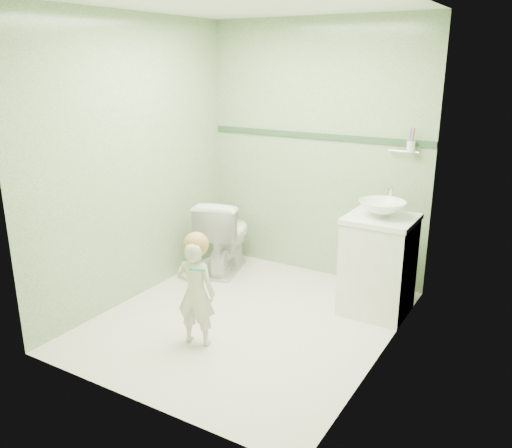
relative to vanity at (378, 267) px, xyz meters
The scene contains 12 objects.
ground 1.16m from the vanity, 140.19° to the right, with size 2.50×2.50×0.00m, color silver.
room_shell 1.35m from the vanity, 140.19° to the right, with size 2.50×2.54×2.40m.
trim_stripe 1.38m from the vanity, 147.36° to the left, with size 2.20×0.02×0.05m, color #304D34.
vanity is the anchor object (origin of this frame).
counter 0.41m from the vanity, ahead, with size 0.54×0.52×0.04m, color white.
basin 0.49m from the vanity, ahead, with size 0.37×0.37×0.13m, color white.
faucet 0.60m from the vanity, 90.00° to the left, with size 0.03×0.13×0.18m.
cup_holder 1.05m from the vanity, 83.73° to the left, with size 0.26×0.07×0.21m.
toilet 1.58m from the vanity, behind, with size 0.42×0.74×0.75m, color white.
toddler 1.53m from the vanity, 129.22° to the right, with size 0.29×0.19×0.81m, color beige.
hair_cap 1.56m from the vanity, 129.82° to the right, with size 0.18×0.18×0.18m, color #AB7F46.
teal_toothbrush 1.58m from the vanity, 123.94° to the right, with size 0.11×0.14×0.08m.
Camera 1 is at (2.03, -3.27, 2.02)m, focal length 36.93 mm.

